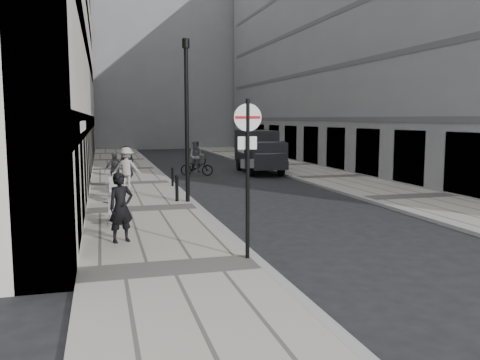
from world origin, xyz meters
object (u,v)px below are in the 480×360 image
object	(u,v)px
lamppost	(187,112)
panel_van	(259,149)
walking_man	(121,207)
cyclist	(197,162)
sign_post	(248,157)

from	to	relation	value
lamppost	panel_van	xyz separation A→B (m)	(6.21, 10.52, -2.12)
walking_man	cyclist	distance (m)	16.71
walking_man	lamppost	bearing A→B (deg)	43.81
walking_man	panel_van	bearing A→B (deg)	39.89
walking_man	sign_post	size ratio (longest dim) A/B	0.50
cyclist	lamppost	bearing A→B (deg)	-80.28
sign_post	cyclist	world-z (taller)	sign_post
walking_man	sign_post	xyz separation A→B (m)	(2.77, -2.36, 1.44)
lamppost	walking_man	bearing A→B (deg)	-114.51
lamppost	panel_van	world-z (taller)	lamppost
panel_van	cyclist	xyz separation A→B (m)	(-4.02, -0.63, -0.65)
sign_post	panel_van	size ratio (longest dim) A/B	0.65
panel_van	cyclist	distance (m)	4.12
panel_van	cyclist	bearing A→B (deg)	-167.20
walking_man	panel_van	distance (m)	18.87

